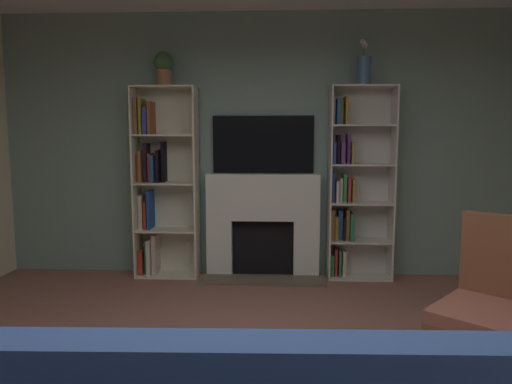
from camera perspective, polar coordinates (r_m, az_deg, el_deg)
The scene contains 8 objects.
wall_back_accent at distance 5.11m, azimuth 0.91°, elevation 5.68°, with size 5.80×0.06×2.83m, color gray.
fireplace at distance 5.06m, azimuth 0.85°, elevation -3.81°, with size 1.32×0.49×1.12m.
tv at distance 5.05m, azimuth 0.89°, elevation 5.84°, with size 1.08×0.06×0.62m, color black.
bookshelf_left at distance 5.15m, azimuth -11.69°, elevation 0.91°, with size 0.67×0.32×2.04m.
bookshelf_right at distance 5.06m, azimuth 11.74°, elevation 0.61°, with size 0.67×0.29×2.04m.
potted_plant at distance 5.12m, azimuth -11.22°, elevation 14.78°, with size 0.20×0.20×0.35m.
vase_with_flowers at distance 5.05m, azimuth 13.09°, elevation 14.48°, with size 0.14×0.14×0.47m.
armchair at distance 3.29m, azimuth 27.60°, elevation -11.88°, with size 0.87×0.87×1.02m.
Camera 1 is at (0.16, -2.26, 1.53)m, focal length 32.65 mm.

